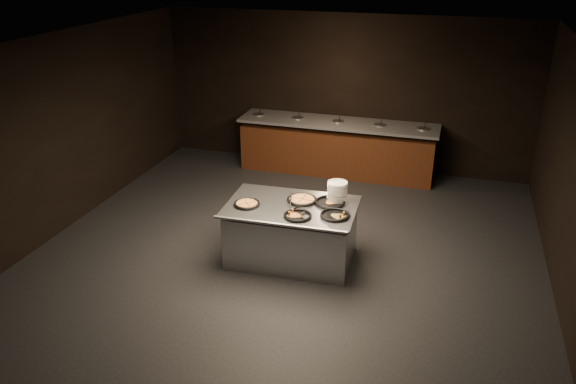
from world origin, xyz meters
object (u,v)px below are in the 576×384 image
Objects in this scene: serving_counter at (291,234)px; pan_cheese_whole at (302,200)px; plate_stack at (337,192)px; pan_veggie_whole at (247,204)px.

serving_counter is 0.49m from pan_cheese_whole.
plate_stack reaches higher than pan_veggie_whole.
pan_veggie_whole and pan_cheese_whole have the same top height.
plate_stack is (0.55, 0.33, 0.56)m from serving_counter.
serving_counter is 4.33× the size of pan_cheese_whole.
plate_stack is 0.77× the size of pan_veggie_whole.
plate_stack is at bearing 23.66° from pan_veggie_whole.
pan_veggie_whole is 0.75m from pan_cheese_whole.
plate_stack is at bearing 18.21° from pan_cheese_whole.
serving_counter is at bearing -118.54° from pan_cheese_whole.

